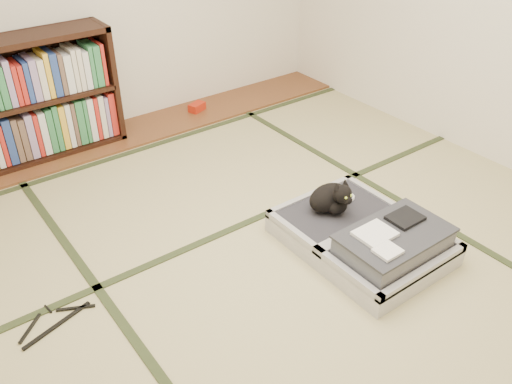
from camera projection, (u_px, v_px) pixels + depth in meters
floor at (284, 256)px, 3.20m from camera, size 4.50×4.50×0.00m
wood_strip at (134, 132)px, 4.54m from camera, size 4.00×0.50×0.02m
red_item at (197, 107)px, 4.86m from camera, size 0.17×0.14×0.07m
room_shell at (294, 2)px, 2.40m from camera, size 4.50×4.50×4.50m
tatami_borders at (237, 216)px, 3.53m from camera, size 4.00×4.50×0.01m
bookcase at (19, 105)px, 3.93m from camera, size 1.44×0.33×0.93m
suitcase at (367, 238)px, 3.19m from camera, size 0.71×0.95×0.28m
cat at (332, 198)px, 3.30m from camera, size 0.32×0.32×0.26m
cable_coil at (347, 197)px, 3.47m from camera, size 0.10×0.10×0.02m
hanger at (55, 321)px, 2.76m from camera, size 0.41×0.24×0.01m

